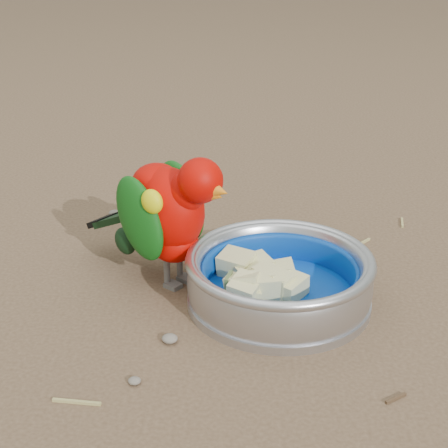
# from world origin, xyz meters

# --- Properties ---
(ground) EXTENTS (60.00, 60.00, 0.00)m
(ground) POSITION_xyz_m (0.00, 0.00, 0.00)
(ground) COLOR brown
(food_bowl) EXTENTS (0.21, 0.21, 0.02)m
(food_bowl) POSITION_xyz_m (0.07, 0.08, 0.01)
(food_bowl) COLOR #B2B2BA
(food_bowl) RESTS_ON ground
(bowl_wall) EXTENTS (0.21, 0.21, 0.04)m
(bowl_wall) POSITION_xyz_m (0.07, 0.08, 0.04)
(bowl_wall) COLOR #B2B2BA
(bowl_wall) RESTS_ON food_bowl
(fruit_wedges) EXTENTS (0.13, 0.13, 0.03)m
(fruit_wedges) POSITION_xyz_m (0.07, 0.08, 0.03)
(fruit_wedges) COLOR beige
(fruit_wedges) RESTS_ON food_bowl
(lory_parrot) EXTENTS (0.22, 0.20, 0.16)m
(lory_parrot) POSITION_xyz_m (-0.06, 0.13, 0.08)
(lory_parrot) COLOR #BA0500
(lory_parrot) RESTS_ON ground
(ground_debris) EXTENTS (0.90, 0.80, 0.01)m
(ground_debris) POSITION_xyz_m (0.04, 0.06, 0.00)
(ground_debris) COLOR tan
(ground_debris) RESTS_ON ground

